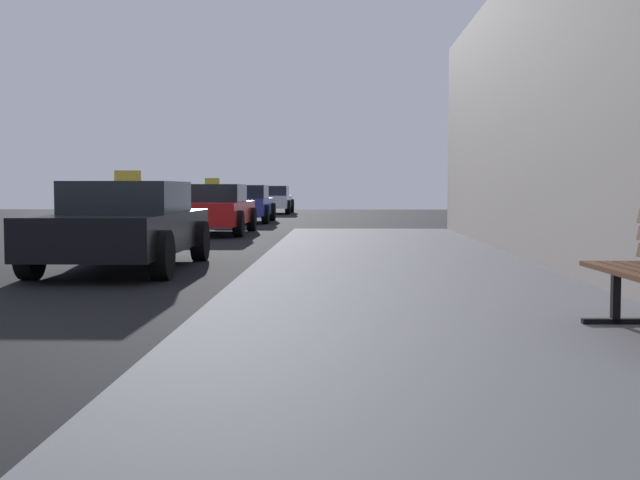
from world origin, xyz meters
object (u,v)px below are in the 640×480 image
Objects in this scene: car_black at (125,224)px; car_red at (211,208)px; car_blue at (243,203)px; car_white at (271,199)px.

car_black is 0.98× the size of car_red.
car_black and car_red have the same top height.
car_black is at bearing 90.94° from car_blue.
car_black is 1.06× the size of car_white.
car_black is 16.14m from car_blue.
car_blue is (-0.26, 16.14, -0.00)m from car_black.
car_blue is at bearing -89.62° from car_red.
car_blue is 9.75m from car_white.
car_blue is (-0.05, 6.99, -0.00)m from car_red.
car_red is 1.11× the size of car_blue.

